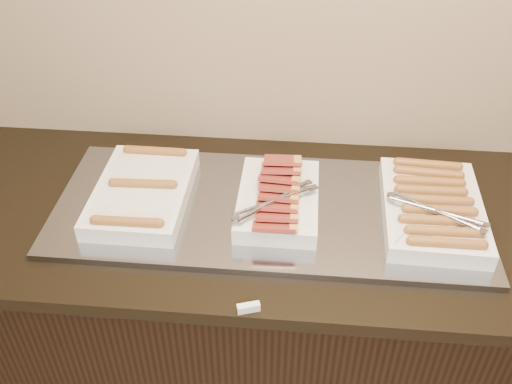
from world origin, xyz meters
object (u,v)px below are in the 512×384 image
(dish_center, at_px, (278,199))
(dish_right, at_px, (433,208))
(dish_left, at_px, (143,192))
(warming_tray, at_px, (269,209))
(counter, at_px, (273,315))

(dish_center, relative_size, dish_right, 0.87)
(dish_left, bearing_deg, warming_tray, 0.47)
(counter, height_order, dish_center, dish_center)
(dish_right, bearing_deg, dish_left, -178.55)
(dish_center, bearing_deg, dish_right, 0.42)
(warming_tray, distance_m, dish_right, 0.45)
(warming_tray, xyz_separation_m, dish_left, (-0.36, 0.00, 0.04))
(dish_left, height_order, dish_center, dish_center)
(counter, height_order, dish_left, dish_left)
(dish_left, bearing_deg, dish_right, 0.23)
(warming_tray, xyz_separation_m, dish_center, (0.03, -0.00, 0.04))
(counter, bearing_deg, warming_tray, 180.00)
(warming_tray, bearing_deg, dish_center, -10.23)
(warming_tray, distance_m, dish_center, 0.05)
(counter, distance_m, dish_right, 0.66)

